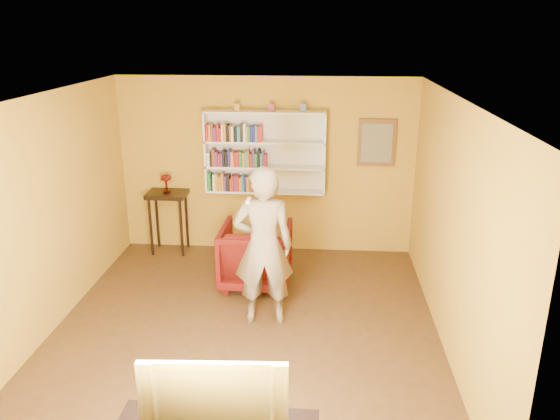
% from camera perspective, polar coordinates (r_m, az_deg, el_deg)
% --- Properties ---
extents(room_shell, '(5.30, 5.80, 2.88)m').
position_cam_1_polar(room_shell, '(6.12, -3.83, -4.23)').
color(room_shell, '#402914').
rests_on(room_shell, ground).
extents(bookshelf, '(1.80, 0.29, 1.23)m').
position_cam_1_polar(bookshelf, '(8.23, -1.53, 6.09)').
color(bookshelf, white).
rests_on(bookshelf, room_shell).
extents(books_row_lower, '(0.86, 0.19, 0.27)m').
position_cam_1_polar(books_row_lower, '(8.30, -4.69, 2.85)').
color(books_row_lower, '#1A7830').
rests_on(books_row_lower, bookshelf).
extents(books_row_middle, '(0.89, 0.19, 0.26)m').
position_cam_1_polar(books_row_middle, '(8.20, -4.53, 5.38)').
color(books_row_middle, white).
rests_on(books_row_middle, bookshelf).
extents(books_row_upper, '(0.83, 0.18, 0.26)m').
position_cam_1_polar(books_row_upper, '(8.12, -4.81, 8.02)').
color(books_row_upper, '#AE1D1A').
rests_on(books_row_upper, bookshelf).
extents(ornament_left, '(0.08, 0.08, 0.11)m').
position_cam_1_polar(ornament_left, '(8.10, -4.49, 10.68)').
color(ornament_left, '#B88634').
rests_on(ornament_left, bookshelf).
extents(ornament_centre, '(0.08, 0.08, 0.12)m').
position_cam_1_polar(ornament_centre, '(8.03, -0.89, 10.70)').
color(ornament_centre, '#923048').
rests_on(ornament_centre, bookshelf).
extents(ornament_right, '(0.09, 0.09, 0.12)m').
position_cam_1_polar(ornament_right, '(8.00, 2.45, 10.67)').
color(ornament_right, slate).
rests_on(ornament_right, bookshelf).
extents(framed_painting, '(0.55, 0.05, 0.70)m').
position_cam_1_polar(framed_painting, '(8.24, 10.07, 6.94)').
color(framed_painting, brown).
rests_on(framed_painting, room_shell).
extents(console_table, '(0.60, 0.45, 0.97)m').
position_cam_1_polar(console_table, '(8.57, -11.66, 0.76)').
color(console_table, black).
rests_on(console_table, ground).
extents(ruby_lustre, '(0.18, 0.18, 0.28)m').
position_cam_1_polar(ruby_lustre, '(8.46, -11.82, 3.14)').
color(ruby_lustre, maroon).
rests_on(ruby_lustre, console_table).
extents(armchair, '(0.94, 0.97, 0.86)m').
position_cam_1_polar(armchair, '(7.45, -2.53, -4.73)').
color(armchair, '#460506').
rests_on(armchair, ground).
extents(person, '(0.75, 0.54, 1.93)m').
position_cam_1_polar(person, '(6.34, -1.75, -3.85)').
color(person, '#7B6B5A').
rests_on(person, ground).
extents(game_remote, '(0.04, 0.15, 0.04)m').
position_cam_1_polar(game_remote, '(5.94, -3.32, 1.00)').
color(game_remote, white).
rests_on(game_remote, person).
extents(television, '(1.08, 0.20, 0.62)m').
position_cam_1_polar(television, '(4.25, -6.76, -18.19)').
color(television, black).
rests_on(television, tv_cabinet).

